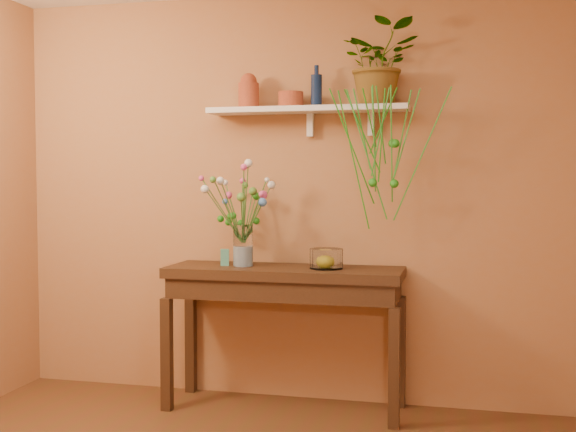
{
  "coord_description": "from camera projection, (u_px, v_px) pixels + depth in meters",
  "views": [
    {
      "loc": [
        1.05,
        -2.76,
        1.48
      ],
      "look_at": [
        0.0,
        1.55,
        1.25
      ],
      "focal_mm": 45.68,
      "sensor_mm": 36.0,
      "label": 1
    }
  ],
  "objects": [
    {
      "name": "lemon",
      "position": [
        326.0,
        261.0,
        4.59
      ],
      "size": [
        0.08,
        0.08,
        0.08
      ],
      "primitive_type": "sphere",
      "color": "yellow",
      "rests_on": "glass_bowl"
    },
    {
      "name": "carton",
      "position": [
        225.0,
        257.0,
        4.74
      ],
      "size": [
        0.06,
        0.05,
        0.11
      ],
      "primitive_type": "cube",
      "rotation": [
        0.0,
        0.0,
        0.27
      ],
      "color": "teal",
      "rests_on": "sideboard"
    },
    {
      "name": "sideboard",
      "position": [
        284.0,
        288.0,
        4.66
      ],
      "size": [
        1.5,
        0.48,
        0.91
      ],
      "color": "#3C2416",
      "rests_on": "ground"
    },
    {
      "name": "glass_bowl",
      "position": [
        326.0,
        259.0,
        4.58
      ],
      "size": [
        0.21,
        0.21,
        0.13
      ],
      "color": "white",
      "rests_on": "sideboard"
    },
    {
      "name": "spider_plant",
      "position": [
        380.0,
        64.0,
        4.59
      ],
      "size": [
        0.53,
        0.48,
        0.52
      ],
      "primitive_type": "imported",
      "rotation": [
        0.0,
        0.0,
        0.17
      ],
      "color": "#25831A",
      "rests_on": "wall_shelf"
    },
    {
      "name": "bouquet",
      "position": [
        242.0,
        198.0,
        4.7
      ],
      "size": [
        0.46,
        0.52,
        0.54
      ],
      "color": "#386B28",
      "rests_on": "glass_vase"
    },
    {
      "name": "wall_shelf",
      "position": [
        309.0,
        110.0,
        4.71
      ],
      "size": [
        1.3,
        0.24,
        0.19
      ],
      "color": "white",
      "rests_on": "room"
    },
    {
      "name": "terracotta_jug",
      "position": [
        249.0,
        91.0,
        4.78
      ],
      "size": [
        0.15,
        0.15,
        0.23
      ],
      "color": "#A93F24",
      "rests_on": "wall_shelf"
    },
    {
      "name": "blue_bottle",
      "position": [
        316.0,
        90.0,
        4.69
      ],
      "size": [
        0.08,
        0.08,
        0.26
      ],
      "color": "#0E1E41",
      "rests_on": "wall_shelf"
    },
    {
      "name": "glass_vase",
      "position": [
        243.0,
        248.0,
        4.72
      ],
      "size": [
        0.13,
        0.13,
        0.27
      ],
      "color": "white",
      "rests_on": "sideboard"
    },
    {
      "name": "plant_fronds",
      "position": [
        383.0,
        151.0,
        4.46
      ],
      "size": [
        0.72,
        0.35,
        0.86
      ],
      "color": "#25831A",
      "rests_on": "wall_shelf"
    },
    {
      "name": "room",
      "position": [
        197.0,
        211.0,
        2.93
      ],
      "size": [
        4.04,
        4.04,
        2.7
      ],
      "color": "#532D19",
      "rests_on": "ground"
    },
    {
      "name": "terracotta_pot",
      "position": [
        291.0,
        100.0,
        4.73
      ],
      "size": [
        0.19,
        0.19,
        0.1
      ],
      "primitive_type": "cylinder",
      "rotation": [
        0.0,
        0.0,
        -0.16
      ],
      "color": "#A93F24",
      "rests_on": "wall_shelf"
    }
  ]
}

